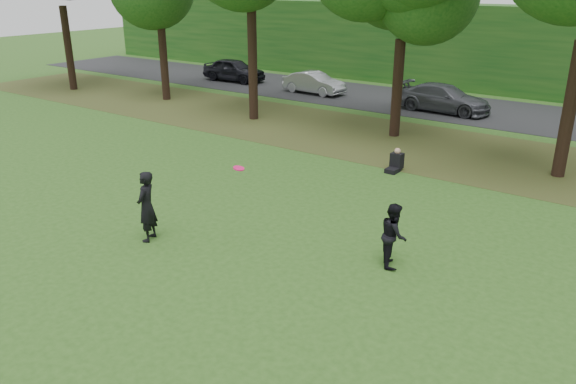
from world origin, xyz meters
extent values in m
plane|color=#294E18|center=(0.00, 0.00, 0.00)|extent=(120.00, 120.00, 0.00)
cube|color=#49321A|center=(0.00, 13.00, 0.01)|extent=(60.00, 7.00, 0.01)
cube|color=black|center=(0.00, 21.00, 0.01)|extent=(70.00, 7.00, 0.02)
cube|color=#154915|center=(0.00, 27.00, 2.50)|extent=(70.00, 3.00, 5.00)
imported|color=black|center=(-3.71, 0.53, 0.95)|extent=(0.68, 0.81, 1.90)
imported|color=black|center=(2.12, 2.98, 0.79)|extent=(0.90, 0.96, 1.58)
imported|color=black|center=(-17.78, 20.42, 0.76)|extent=(4.41, 1.89, 1.48)
imported|color=gray|center=(-11.09, 19.90, 0.66)|extent=(3.93, 1.57, 1.27)
imported|color=#44454C|center=(-3.00, 19.67, 0.71)|extent=(4.85, 2.15, 1.38)
cylinder|color=#F9146B|center=(-1.26, 1.38, 2.23)|extent=(0.38, 0.38, 0.10)
cube|color=black|center=(-0.87, 9.31, 0.08)|extent=(0.41, 0.57, 0.16)
cube|color=black|center=(-0.87, 9.59, 0.36)|extent=(0.43, 0.35, 0.56)
sphere|color=tan|center=(-0.87, 9.59, 0.72)|extent=(0.22, 0.22, 0.22)
cylinder|color=black|center=(-24.00, 12.40, 2.48)|extent=(0.44, 0.44, 4.96)
cylinder|color=black|center=(-17.00, 13.60, 2.14)|extent=(0.44, 0.44, 4.28)
cylinder|color=black|center=(-10.00, 12.80, 2.54)|extent=(0.44, 0.44, 5.08)
cylinder|color=black|center=(-3.00, 13.90, 2.06)|extent=(0.44, 0.44, 4.12)
cylinder|color=black|center=(4.00, 12.30, 2.31)|extent=(0.44, 0.44, 4.62)
camera|label=1|loc=(7.05, -8.28, 6.47)|focal=35.00mm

